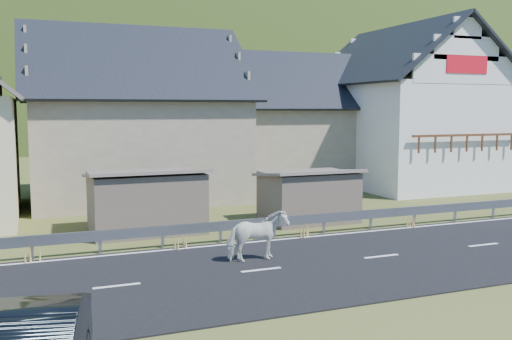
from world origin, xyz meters
name	(u,v)px	position (x,y,z in m)	size (l,w,h in m)	color
ground	(261,271)	(0.00, 0.00, 0.00)	(160.00, 160.00, 0.00)	#3A411B
road	(261,271)	(0.00, 0.00, 0.02)	(60.00, 7.00, 0.04)	black
lane_markings	(261,270)	(0.00, 0.00, 0.04)	(60.00, 6.60, 0.01)	silver
guardrail	(221,227)	(0.00, 3.68, 0.56)	(28.10, 0.09, 0.75)	#93969B
shed_left	(146,202)	(-2.00, 6.50, 1.10)	(4.30, 3.30, 2.40)	#6F6052
shed_right	(308,197)	(4.50, 6.00, 1.00)	(3.80, 2.90, 2.20)	#6F6052
house_stone_a	(133,107)	(-1.00, 15.00, 4.63)	(10.80, 9.80, 8.90)	gray
house_stone_b	(293,114)	(9.00, 17.00, 4.24)	(9.80, 8.80, 8.10)	gray
house_white	(406,100)	(15.00, 14.00, 5.06)	(8.80, 10.80, 9.70)	white
mountain	(69,184)	(5.00, 180.00, -20.00)	(440.00, 280.00, 260.00)	#253C11
horse	(257,236)	(0.25, 0.94, 0.80)	(1.80, 0.82, 1.52)	silver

